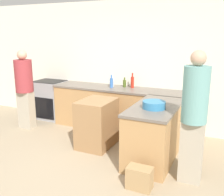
# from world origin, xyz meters

# --- Properties ---
(ground_plane) EXTENTS (14.00, 14.00, 0.00)m
(ground_plane) POSITION_xyz_m (0.00, 0.00, 0.00)
(ground_plane) COLOR tan
(wall_back) EXTENTS (8.00, 0.06, 2.70)m
(wall_back) POSITION_xyz_m (0.00, 2.45, 1.35)
(wall_back) COLOR silver
(wall_back) RESTS_ON ground_plane
(counter_back) EXTENTS (2.87, 0.68, 0.90)m
(counter_back) POSITION_xyz_m (0.00, 2.09, 0.45)
(counter_back) COLOR tan
(counter_back) RESTS_ON ground_plane
(counter_peninsula) EXTENTS (0.69, 1.43, 0.90)m
(counter_peninsula) POSITION_xyz_m (1.09, 1.07, 0.45)
(counter_peninsula) COLOR tan
(counter_peninsula) RESTS_ON ground_plane
(range_oven) EXTENTS (0.73, 0.61, 0.92)m
(range_oven) POSITION_xyz_m (-1.81, 2.12, 0.46)
(range_oven) COLOR #99999E
(range_oven) RESTS_ON ground_plane
(island_table) EXTENTS (0.56, 0.73, 0.86)m
(island_table) POSITION_xyz_m (-0.00, 1.13, 0.43)
(island_table) COLOR #997047
(island_table) RESTS_ON ground_plane
(mixing_bowl) EXTENTS (0.35, 0.35, 0.11)m
(mixing_bowl) POSITION_xyz_m (1.11, 0.91, 0.96)
(mixing_bowl) COLOR teal
(mixing_bowl) RESTS_ON counter_peninsula
(olive_oil_bottle) EXTENTS (0.07, 0.07, 0.21)m
(olive_oil_bottle) POSITION_xyz_m (0.08, 2.24, 0.99)
(olive_oil_bottle) COLOR #475B1E
(olive_oil_bottle) RESTS_ON counter_back
(water_bottle_blue) EXTENTS (0.07, 0.07, 0.27)m
(water_bottle_blue) POSITION_xyz_m (-0.15, 2.07, 1.01)
(water_bottle_blue) COLOR #386BB7
(water_bottle_blue) RESTS_ON counter_back
(vinegar_bottle_clear) EXTENTS (0.08, 0.08, 0.27)m
(vinegar_bottle_clear) POSITION_xyz_m (-0.18, 2.17, 1.01)
(vinegar_bottle_clear) COLOR silver
(vinegar_bottle_clear) RESTS_ON counter_back
(hot_sauce_bottle) EXTENTS (0.07, 0.07, 0.31)m
(hot_sauce_bottle) POSITION_xyz_m (0.26, 2.24, 1.03)
(hot_sauce_bottle) COLOR red
(hot_sauce_bottle) RESTS_ON counter_back
(person_by_range) EXTENTS (0.37, 0.37, 1.68)m
(person_by_range) POSITION_xyz_m (-1.84, 1.33, 0.91)
(person_by_range) COLOR #ADA38E
(person_by_range) RESTS_ON ground_plane
(person_at_peninsula) EXTENTS (0.34, 0.34, 1.81)m
(person_at_peninsula) POSITION_xyz_m (1.74, 0.61, 0.99)
(person_at_peninsula) COLOR #ADA38E
(person_at_peninsula) RESTS_ON ground_plane
(paper_bag) EXTENTS (0.33, 0.21, 0.30)m
(paper_bag) POSITION_xyz_m (1.16, 0.14, 0.15)
(paper_bag) COLOR #A88456
(paper_bag) RESTS_ON ground_plane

